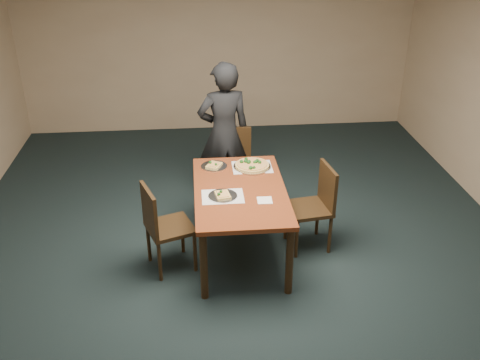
{
  "coord_description": "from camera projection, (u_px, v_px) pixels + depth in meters",
  "views": [
    {
      "loc": [
        -0.41,
        -4.17,
        3.24
      ],
      "look_at": [
        0.01,
        0.44,
        0.85
      ],
      "focal_mm": 40.0,
      "sensor_mm": 36.0,
      "label": 1
    }
  ],
  "objects": [
    {
      "name": "diner",
      "position": [
        224.0,
        133.0,
        6.28
      ],
      "size": [
        0.68,
        0.51,
        1.7
      ],
      "primitive_type": "imported",
      "rotation": [
        0.0,
        0.0,
        3.31
      ],
      "color": "black",
      "rests_on": "ground"
    },
    {
      "name": "placemat_main",
      "position": [
        252.0,
        167.0,
        5.69
      ],
      "size": [
        0.42,
        0.32,
        0.0
      ],
      "primitive_type": "cube",
      "color": "white",
      "rests_on": "dining_table"
    },
    {
      "name": "chair_left",
      "position": [
        162.0,
        224.0,
        5.13
      ],
      "size": [
        0.54,
        0.54,
        0.91
      ],
      "rotation": [
        0.0,
        0.0,
        1.92
      ],
      "color": "black",
      "rests_on": "ground"
    },
    {
      "name": "dining_table",
      "position": [
        240.0,
        197.0,
        5.3
      ],
      "size": [
        0.9,
        1.5,
        0.75
      ],
      "color": "#612813",
      "rests_on": "ground"
    },
    {
      "name": "napkin",
      "position": [
        265.0,
        200.0,
        5.05
      ],
      "size": [
        0.14,
        0.14,
        0.01
      ],
      "primitive_type": "cube",
      "rotation": [
        0.0,
        0.0,
        -0.03
      ],
      "color": "white",
      "rests_on": "dining_table"
    },
    {
      "name": "chair_right",
      "position": [
        316.0,
        202.0,
        5.49
      ],
      "size": [
        0.48,
        0.48,
        0.91
      ],
      "rotation": [
        0.0,
        0.0,
        -1.43
      ],
      "color": "black",
      "rests_on": "ground"
    },
    {
      "name": "slice_plate_near",
      "position": [
        223.0,
        195.0,
        5.11
      ],
      "size": [
        0.28,
        0.28,
        0.06
      ],
      "color": "silver",
      "rests_on": "dining_table"
    },
    {
      "name": "room_shell",
      "position": [
        243.0,
        109.0,
        4.41
      ],
      "size": [
        8.0,
        8.0,
        8.0
      ],
      "color": "tan",
      "rests_on": "ground"
    },
    {
      "name": "ground",
      "position": [
        243.0,
        278.0,
        5.21
      ],
      "size": [
        8.0,
        8.0,
        0.0
      ],
      "primitive_type": "plane",
      "color": "black",
      "rests_on": "ground"
    },
    {
      "name": "pizza_pan",
      "position": [
        252.0,
        165.0,
        5.68
      ],
      "size": [
        0.4,
        0.4,
        0.07
      ],
      "color": "silver",
      "rests_on": "dining_table"
    },
    {
      "name": "slice_plate_far",
      "position": [
        214.0,
        166.0,
        5.7
      ],
      "size": [
        0.28,
        0.28,
        0.06
      ],
      "color": "silver",
      "rests_on": "dining_table"
    },
    {
      "name": "placemat_near",
      "position": [
        223.0,
        196.0,
        5.12
      ],
      "size": [
        0.4,
        0.3,
        0.0
      ],
      "primitive_type": "cube",
      "color": "white",
      "rests_on": "dining_table"
    },
    {
      "name": "chair_far",
      "position": [
        234.0,
        162.0,
        6.36
      ],
      "size": [
        0.44,
        0.44,
        0.91
      ],
      "rotation": [
        0.0,
        0.0,
        -0.04
      ],
      "color": "black",
      "rests_on": "ground"
    }
  ]
}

